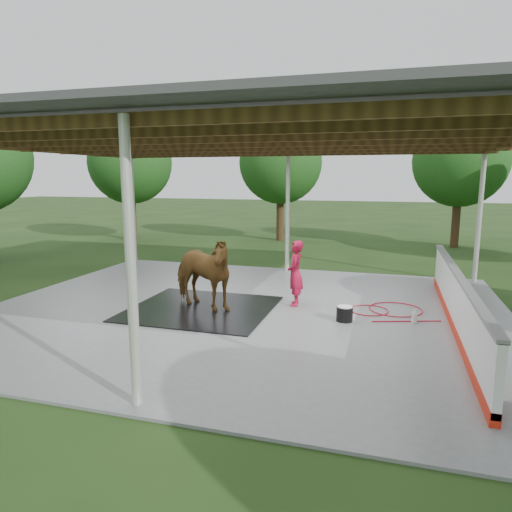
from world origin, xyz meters
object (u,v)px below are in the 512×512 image
(handler, at_px, (295,273))
(wash_bucket, at_px, (345,313))
(horse, at_px, (200,272))
(dasher_board, at_px, (456,302))

(handler, bearing_deg, wash_bucket, 45.12)
(handler, height_order, wash_bucket, handler)
(horse, xyz_separation_m, handler, (2.06, 0.95, -0.09))
(dasher_board, distance_m, wash_bucket, 2.27)
(handler, relative_size, wash_bucket, 4.45)
(dasher_board, xyz_separation_m, handler, (-3.51, 0.70, 0.25))
(dasher_board, xyz_separation_m, horse, (-5.56, -0.24, 0.34))
(horse, distance_m, handler, 2.27)
(handler, bearing_deg, dasher_board, 69.20)
(dasher_board, bearing_deg, horse, -177.48)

